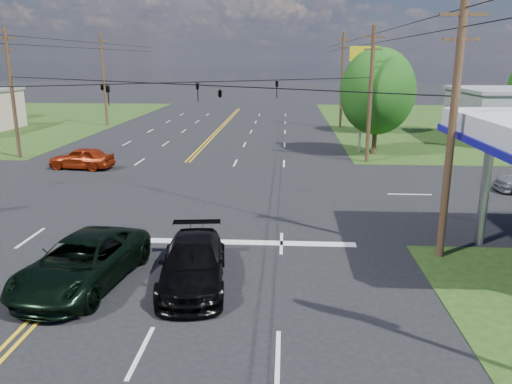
# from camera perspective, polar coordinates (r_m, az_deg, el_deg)

# --- Properties ---
(ground) EXTENTS (280.00, 280.00, 0.00)m
(ground) POSITION_cam_1_polar(r_m,az_deg,el_deg) (28.89, -10.91, 0.14)
(ground) COLOR black
(ground) RESTS_ON ground
(stop_bar) EXTENTS (10.00, 0.50, 0.02)m
(stop_bar) POSITION_cam_1_polar(r_m,az_deg,el_deg) (20.49, -2.71, -5.80)
(stop_bar) COLOR silver
(stop_bar) RESTS_ON ground
(pole_se) EXTENTS (1.60, 0.28, 9.50)m
(pole_se) POSITION_cam_1_polar(r_m,az_deg,el_deg) (19.12, 21.51, 6.90)
(pole_se) COLOR #43281C
(pole_se) RESTS_ON ground
(pole_nw) EXTENTS (1.60, 0.28, 9.50)m
(pole_nw) POSITION_cam_1_polar(r_m,az_deg,el_deg) (41.35, -26.10, 10.23)
(pole_nw) COLOR #43281C
(pole_nw) RESTS_ON ground
(pole_ne) EXTENTS (1.60, 0.28, 9.50)m
(pole_ne) POSITION_cam_1_polar(r_m,az_deg,el_deg) (36.60, 12.95, 10.93)
(pole_ne) COLOR #43281C
(pole_ne) RESTS_ON ground
(pole_left_far) EXTENTS (1.60, 0.28, 10.00)m
(pole_left_far) POSITION_cam_1_polar(r_m,az_deg,el_deg) (58.64, -17.00, 12.29)
(pole_left_far) COLOR #43281C
(pole_left_far) RESTS_ON ground
(pole_right_far) EXTENTS (1.60, 0.28, 10.00)m
(pole_right_far) POSITION_cam_1_polar(r_m,az_deg,el_deg) (55.40, 9.80, 12.59)
(pole_right_far) COLOR #43281C
(pole_right_far) RESTS_ON ground
(span_wire_signals) EXTENTS (26.00, 18.00, 1.13)m
(span_wire_signals) POSITION_cam_1_polar(r_m,az_deg,el_deg) (28.00, -11.53, 12.09)
(span_wire_signals) COLOR black
(span_wire_signals) RESTS_ON ground
(power_lines) EXTENTS (26.04, 100.00, 0.64)m
(power_lines) POSITION_cam_1_polar(r_m,az_deg,el_deg) (26.07, -13.00, 17.55)
(power_lines) COLOR black
(power_lines) RESTS_ON ground
(tree_right_a) EXTENTS (5.70, 5.70, 8.18)m
(tree_right_a) POSITION_cam_1_polar(r_m,az_deg,el_deg) (39.72, 13.70, 11.10)
(tree_right_a) COLOR #43281C
(tree_right_a) RESTS_ON ground
(tree_right_b) EXTENTS (4.94, 4.94, 7.09)m
(tree_right_b) POSITION_cam_1_polar(r_m,az_deg,el_deg) (51.99, 14.13, 11.17)
(tree_right_b) COLOR #43281C
(tree_right_b) RESTS_ON ground
(pickup_dkgreen) EXTENTS (3.44, 6.10, 1.61)m
(pickup_dkgreen) POSITION_cam_1_polar(r_m,az_deg,el_deg) (17.47, -19.25, -7.59)
(pickup_dkgreen) COLOR black
(pickup_dkgreen) RESTS_ON ground
(suv_black) EXTENTS (2.66, 5.35, 1.49)m
(suv_black) POSITION_cam_1_polar(r_m,az_deg,el_deg) (16.71, -7.21, -8.10)
(suv_black) COLOR black
(suv_black) RESTS_ON ground
(sedan_red) EXTENTS (4.51, 2.24, 1.48)m
(sedan_red) POSITION_cam_1_polar(r_m,az_deg,el_deg) (35.97, -19.31, 3.68)
(sedan_red) COLOR maroon
(sedan_red) RESTS_ON ground
(polesign_ne) EXTENTS (2.28, 0.47, 8.24)m
(polesign_ne) POSITION_cam_1_polar(r_m,az_deg,el_deg) (40.41, 12.18, 13.49)
(polesign_ne) COLOR #A5A5AA
(polesign_ne) RESTS_ON ground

